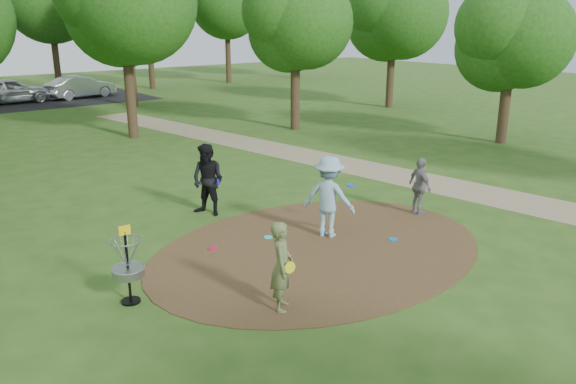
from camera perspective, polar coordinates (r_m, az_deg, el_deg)
ground at (r=13.13m, az=3.27°, el=-5.81°), size 100.00×100.00×0.00m
dirt_clearing at (r=13.12m, az=3.27°, el=-5.77°), size 8.40×8.40×0.02m
footpath at (r=18.96m, az=14.03°, el=0.98°), size 7.55×39.89×0.01m
parking_lot at (r=40.60m, az=-23.98°, el=8.42°), size 14.00×8.00×0.01m
player_observer_with_disc at (r=10.19m, az=-0.64°, el=-7.55°), size 0.72×0.74×1.70m
player_throwing_with_disc at (r=13.58m, az=4.17°, el=-0.51°), size 1.48×1.50×2.01m
player_walking_with_disc at (r=15.23m, az=-8.14°, el=1.21°), size 1.07×1.17×1.96m
player_waiting_with_disc at (r=15.56m, az=13.25°, el=0.55°), size 0.65×1.00×1.59m
disc_ground_cyan at (r=13.72m, az=-2.03°, el=-4.62°), size 0.22×0.22×0.02m
disc_ground_blue at (r=13.83m, az=10.60°, el=-4.73°), size 0.22×0.22×0.02m
disc_ground_red at (r=13.17m, az=-7.64°, el=-5.72°), size 0.22×0.22×0.02m
car_left at (r=40.14m, az=-26.46°, el=9.21°), size 4.93×2.26×1.64m
car_right at (r=41.21m, az=-20.29°, el=9.99°), size 4.79×2.51×1.50m
disc_golf_basket at (r=10.82m, az=-16.02°, el=-6.60°), size 0.63×0.63×1.54m
tree_ring at (r=20.85m, az=-15.06°, el=16.60°), size 37.36×45.44×8.92m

